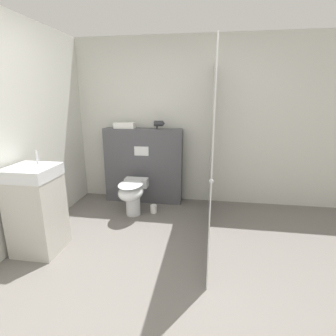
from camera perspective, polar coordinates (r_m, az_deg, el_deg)
ground_plane at (r=2.54m, az=-3.50°, el=-25.02°), size 12.00×12.00×0.00m
wall_back at (r=4.11m, az=2.79°, el=9.85°), size 8.00×0.06×2.50m
partition_panel at (r=4.15m, az=-5.33°, el=0.51°), size 1.21×0.23×1.17m
shower_glass at (r=3.06m, az=9.39°, el=3.71°), size 0.04×2.07×2.07m
toilet at (r=3.72m, az=-7.82°, el=-5.45°), size 0.34×0.60×0.49m
sink_vanity at (r=3.15m, az=-26.69°, el=-8.08°), size 0.47×0.46×1.09m
hair_drier at (r=3.95m, az=-1.92°, el=9.64°), size 0.16×0.08×0.12m
folded_towel at (r=4.10m, az=-9.42°, el=9.13°), size 0.31×0.15×0.09m
spare_toilet_roll at (r=3.86m, az=-3.17°, el=-8.87°), size 0.09×0.09×0.12m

